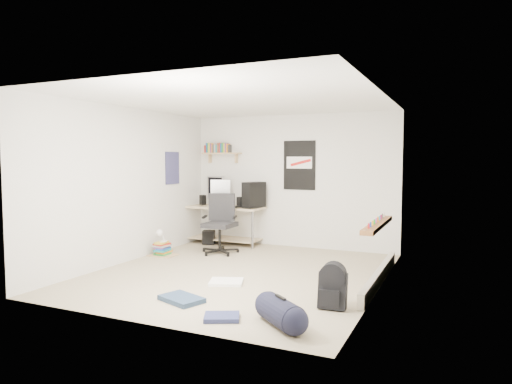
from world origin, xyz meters
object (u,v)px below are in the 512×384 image
at_px(desk, 223,225).
at_px(backpack, 333,291).
at_px(office_chair, 220,226).
at_px(duffel_bag, 280,312).
at_px(book_stack, 163,247).

height_order(desk, backpack, desk).
height_order(office_chair, duffel_bag, office_chair).
bearing_deg(desk, backpack, -53.09).
distance_m(backpack, duffel_bag, 0.83).
relative_size(desk, book_stack, 3.44).
xyz_separation_m(backpack, duffel_bag, (-0.33, -0.76, -0.06)).
bearing_deg(desk, book_stack, -113.73).
height_order(duffel_bag, book_stack, duffel_bag).
bearing_deg(backpack, desk, 130.03).
xyz_separation_m(desk, office_chair, (0.40, -0.88, 0.12)).
distance_m(desk, backpack, 4.23).
bearing_deg(book_stack, office_chair, 35.31).
height_order(backpack, duffel_bag, duffel_bag).
bearing_deg(book_stack, backpack, -24.23).
distance_m(duffel_bag, book_stack, 3.83).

